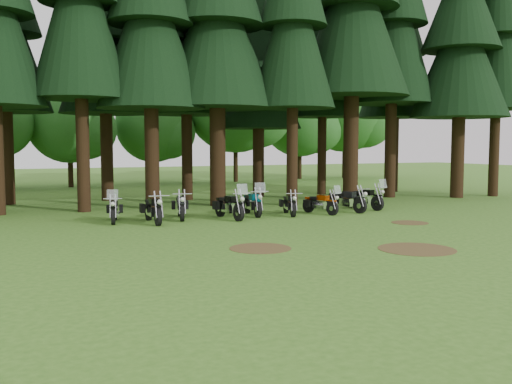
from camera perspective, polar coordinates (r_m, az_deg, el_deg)
ground at (r=19.62m, az=5.90°, el=-4.01°), size 120.00×120.00×0.00m
pine_front_9 at (r=34.80m, az=19.85°, el=15.28°), size 5.44×5.44×15.89m
pine_front_10 at (r=36.69m, az=23.13°, el=16.34°), size 4.25×4.25×17.69m
pine_back_1 at (r=31.75m, az=-24.03°, el=16.57°), size 4.52×4.52×16.22m
pine_back_2 at (r=32.29m, az=-14.97°, el=16.70°), size 4.85×4.85×16.30m
pine_back_3 at (r=31.83m, az=-7.04°, el=16.89°), size 4.35×4.35×16.20m
pine_back_4 at (r=33.43m, az=0.25°, el=13.81°), size 4.94×4.94×13.78m
pine_back_5 at (r=35.23m, az=6.72°, el=15.82°), size 3.94×3.94×16.33m
pine_back_6 at (r=38.17m, az=13.82°, el=15.08°), size 4.59×4.59×16.58m
decid_3 at (r=42.15m, az=-17.77°, el=6.59°), size 6.12×5.95×7.65m
decid_4 at (r=44.53m, az=-9.84°, el=6.45°), size 5.93×5.76×7.41m
decid_5 at (r=46.24m, az=-1.51°, el=8.76°), size 8.45×8.21×10.56m
decid_6 at (r=50.26m, az=4.85°, el=7.25°), size 7.06×6.86×8.82m
decid_7 at (r=52.58m, az=9.37°, el=8.20°), size 8.44×8.20×10.55m
dirt_patch_0 at (r=16.48m, az=0.43°, el=-5.64°), size 1.80×1.80×0.01m
dirt_patch_1 at (r=22.60m, az=15.13°, el=-2.98°), size 1.40×1.40×0.01m
dirt_patch_2 at (r=16.97m, az=15.77°, el=-5.52°), size 2.20×2.20×0.01m
motorcycle_0 at (r=22.62m, az=-14.01°, el=-1.82°), size 0.75×2.13×1.35m
motorcycle_1 at (r=22.08m, az=-10.26°, el=-1.80°), size 0.36×2.37×0.96m
motorcycle_2 at (r=23.17m, az=-7.52°, el=-1.50°), size 0.69×2.27×0.94m
motorcycle_3 at (r=22.93m, az=-2.69°, el=-1.48°), size 0.53×2.37×1.49m
motorcycle_4 at (r=24.05m, az=-0.36°, el=-1.20°), size 0.61×2.34×1.47m
motorcycle_5 at (r=24.27m, az=3.36°, el=-1.29°), size 0.71×2.05×0.85m
motorcycle_6 at (r=24.74m, az=6.45°, el=-1.20°), size 0.80×2.04×1.29m
motorcycle_7 at (r=25.69m, az=8.98°, el=-0.93°), size 0.74×2.22×0.92m
motorcycle_8 at (r=26.87m, az=10.81°, el=-0.67°), size 0.73×2.31×1.45m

